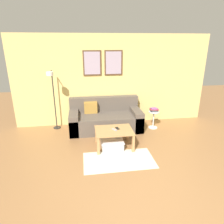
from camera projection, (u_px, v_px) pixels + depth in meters
ground_plane at (149, 212)px, 2.90m from camera, size 16.00×16.00×0.00m
wall_back at (113, 80)px, 5.73m from camera, size 5.60×0.09×2.55m
area_rug at (119, 160)px, 4.16m from camera, size 1.47×0.79×0.01m
couch at (105, 119)px, 5.58m from camera, size 1.96×0.91×0.85m
coffee_table at (114, 133)px, 4.59m from camera, size 0.85×0.66×0.43m
storage_bin at (112, 144)px, 4.63m from camera, size 0.51×0.46×0.20m
floor_lamp at (52, 91)px, 5.17m from camera, size 0.20×0.51×1.64m
side_table at (153, 118)px, 5.64m from camera, size 0.30×0.30×0.49m
book_stack at (154, 110)px, 5.57m from camera, size 0.25×0.20×0.09m
remote_control at (115, 130)px, 4.56m from camera, size 0.12×0.15×0.02m
cell_phone at (117, 128)px, 4.64m from camera, size 0.10×0.15×0.01m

